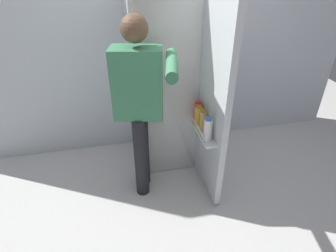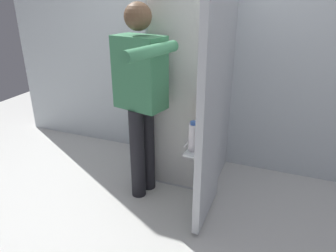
% 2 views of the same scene
% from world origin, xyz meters
% --- Properties ---
extents(ground_plane, '(6.92, 6.92, 0.00)m').
position_xyz_m(ground_plane, '(0.00, 0.00, 0.00)').
color(ground_plane, silver).
extents(kitchen_wall, '(4.40, 0.10, 2.66)m').
position_xyz_m(kitchen_wall, '(0.00, 0.91, 1.33)').
color(kitchen_wall, silver).
rests_on(kitchen_wall, ground_plane).
extents(refrigerator, '(0.64, 1.17, 1.74)m').
position_xyz_m(refrigerator, '(0.02, 0.51, 0.87)').
color(refrigerator, silver).
rests_on(refrigerator, ground_plane).
extents(person, '(0.52, 0.73, 1.57)m').
position_xyz_m(person, '(-0.26, 0.08, 0.93)').
color(person, black).
rests_on(person, ground_plane).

